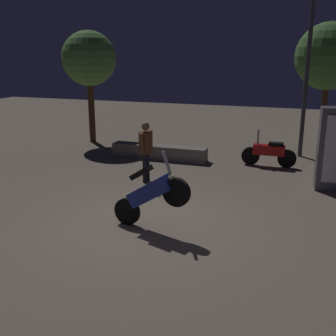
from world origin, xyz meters
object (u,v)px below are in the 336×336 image
Objects in this scene: motorcycle_red_parked_left at (269,152)px; person_rider_beside at (146,147)px; motorcycle_blue_foreground at (150,194)px; streetlamp_near at (309,46)px.

person_rider_beside is at bearing 42.76° from motorcycle_red_parked_left.
person_rider_beside reaches higher than motorcycle_red_parked_left.
motorcycle_blue_foreground and person_rider_beside have the same top height.
motorcycle_blue_foreground is 1.00× the size of motorcycle_red_parked_left.
person_rider_beside is (-1.29, 2.88, 0.22)m from motorcycle_blue_foreground.
motorcycle_blue_foreground reaches higher than motorcycle_red_parked_left.
motorcycle_blue_foreground is at bearing 73.35° from motorcycle_red_parked_left.
motorcycle_red_parked_left is at bearing -134.24° from person_rider_beside.
streetlamp_near reaches higher than person_rider_beside.
person_rider_beside is (-2.95, -2.75, 0.53)m from motorcycle_red_parked_left.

